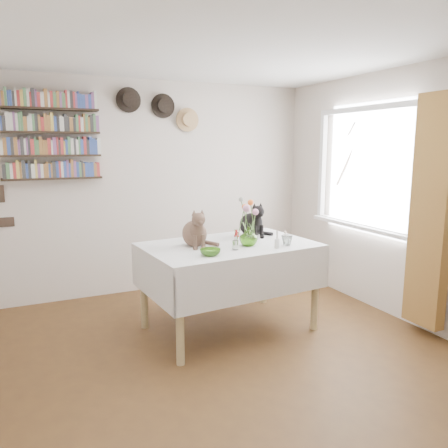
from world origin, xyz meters
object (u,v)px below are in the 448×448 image
tabby_cat (194,227)px  flower_vase (249,236)px  dining_table (229,265)px  black_cat (251,219)px  bookshelf_unit (50,136)px

tabby_cat → flower_vase: tabby_cat is taller
dining_table → black_cat: (0.36, 0.24, 0.39)m
black_cat → bookshelf_unit: size_ratio=0.36×
dining_table → bookshelf_unit: bookshelf_unit is taller
dining_table → black_cat: 0.58m
black_cat → bookshelf_unit: bookshelf_unit is taller
black_cat → tabby_cat: bearing=-167.8°
bookshelf_unit → flower_vase: bearing=-45.0°
black_cat → flower_vase: 0.45m
tabby_cat → bookshelf_unit: bookshelf_unit is taller
dining_table → tabby_cat: tabby_cat is taller
dining_table → bookshelf_unit: 2.33m
dining_table → flower_vase: size_ratio=9.27×
black_cat → flower_vase: size_ratio=2.04×
dining_table → bookshelf_unit: (-1.41, 1.41, 1.21)m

